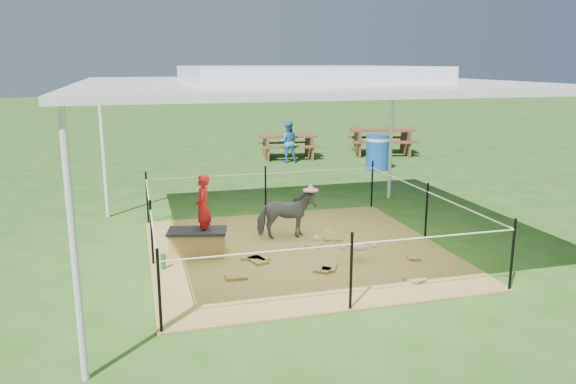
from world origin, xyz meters
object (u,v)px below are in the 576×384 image
object	(u,v)px
foal	(359,245)
picnic_table_near	(288,147)
woman	(203,201)
straw_bale	(198,244)
picnic_table_far	(382,141)
trash_barrel	(378,152)
green_bottle	(163,261)
distant_person	(288,142)
pony	(286,215)

from	to	relation	value
foal	picnic_table_near	distance (m)	9.53
woman	straw_bale	bearing A→B (deg)	-77.32
foal	picnic_table_far	world-z (taller)	picnic_table_far
foal	picnic_table_near	bearing A→B (deg)	98.10
trash_barrel	picnic_table_near	size ratio (longest dim) A/B	0.56
foal	picnic_table_near	size ratio (longest dim) A/B	0.47
foal	picnic_table_far	bearing A→B (deg)	80.54
woman	foal	distance (m)	2.47
green_bottle	distant_person	size ratio (longest dim) A/B	0.19
pony	distant_person	size ratio (longest dim) A/B	0.79
green_bottle	foal	distance (m)	2.90
pony	distant_person	bearing A→B (deg)	-15.36
trash_barrel	distant_person	size ratio (longest dim) A/B	0.80
straw_bale	pony	world-z (taller)	pony
pony	picnic_table_near	bearing A→B (deg)	-15.28
straw_bale	trash_barrel	xyz separation A→B (m)	(5.70, 5.98, 0.28)
green_bottle	foal	bearing A→B (deg)	-8.06
straw_bale	foal	world-z (taller)	foal
green_bottle	picnic_table_far	distance (m)	11.66
green_bottle	distant_person	xyz separation A→B (m)	(4.17, 8.32, 0.47)
pony	picnic_table_near	xyz separation A→B (m)	(2.25, 8.08, -0.07)
straw_bale	woman	xyz separation A→B (m)	(0.10, 0.00, 0.69)
woman	trash_barrel	xyz separation A→B (m)	(5.60, 5.98, -0.41)
green_bottle	picnic_table_near	bearing A→B (deg)	64.21
woman	foal	xyz separation A→B (m)	(2.22, -0.86, -0.64)
foal	pony	bearing A→B (deg)	136.94
straw_bale	green_bottle	bearing A→B (deg)	-140.71
pony	picnic_table_far	size ratio (longest dim) A/B	0.48
straw_bale	foal	bearing A→B (deg)	-20.25
picnic_table_near	distant_person	xyz separation A→B (m)	(-0.18, -0.69, 0.25)
foal	picnic_table_far	size ratio (longest dim) A/B	0.41
straw_bale	pony	distance (m)	1.64
straw_bale	distant_person	world-z (taller)	distant_person
straw_bale	green_bottle	distance (m)	0.71
pony	foal	size ratio (longest dim) A/B	1.17
foal	distant_person	xyz separation A→B (m)	(1.30, 8.72, 0.35)
woman	trash_barrel	distance (m)	8.20
trash_barrel	picnic_table_far	distance (m)	2.79
pony	trash_barrel	distance (m)	6.89
picnic_table_near	green_bottle	bearing A→B (deg)	-109.25
woman	picnic_table_near	xyz separation A→B (m)	(3.70, 8.56, -0.53)
picnic_table_far	woman	bearing A→B (deg)	-113.96
picnic_table_far	distant_person	xyz separation A→B (m)	(-3.34, -0.59, 0.19)
picnic_table_near	foal	bearing A→B (deg)	-92.39
picnic_table_near	picnic_table_far	world-z (taller)	picnic_table_far
woman	picnic_table_near	distance (m)	9.34
foal	distant_person	bearing A→B (deg)	98.56
green_bottle	picnic_table_far	bearing A→B (deg)	49.85
straw_bale	picnic_table_far	size ratio (longest dim) A/B	0.41
pony	picnic_table_far	xyz separation A→B (m)	(5.41, 7.98, -0.02)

